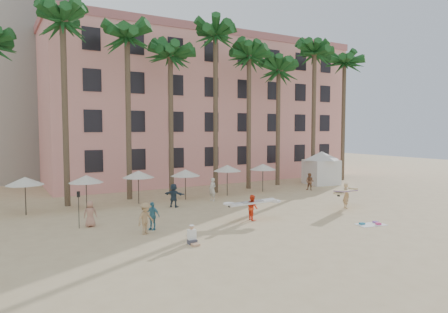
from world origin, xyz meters
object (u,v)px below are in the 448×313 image
cabana (321,165)px  carrier_white (252,206)px  pink_hotel (198,111)px  carrier_yellow (346,194)px

cabana → carrier_white: cabana is taller
pink_hotel → carrier_white: size_ratio=10.71×
carrier_yellow → cabana: bearing=54.1°
pink_hotel → carrier_white: pink_hotel is taller
pink_hotel → carrier_yellow: 23.95m
pink_hotel → carrier_yellow: bearing=-88.1°
carrier_yellow → carrier_white: 8.16m
cabana → carrier_yellow: (-7.63, -10.53, -1.01)m
cabana → carrier_yellow: 13.04m
carrier_yellow → pink_hotel: bearing=91.9°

